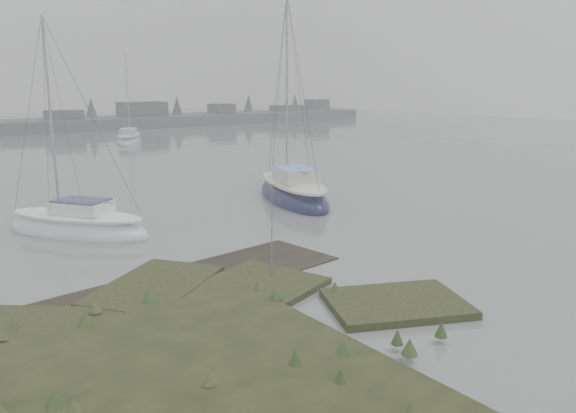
# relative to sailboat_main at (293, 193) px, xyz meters

# --- Properties ---
(ground) EXTENTS (160.00, 160.00, 0.00)m
(ground) POSITION_rel_sailboat_main_xyz_m (-6.82, 18.02, -0.33)
(ground) COLOR slate
(ground) RESTS_ON ground
(far_shoreline) EXTENTS (60.00, 8.00, 4.15)m
(far_shoreline) POSITION_rel_sailboat_main_xyz_m (20.03, 49.91, 0.52)
(far_shoreline) COLOR #4C4F51
(far_shoreline) RESTS_ON ground
(sailboat_main) EXTENTS (4.86, 8.01, 10.74)m
(sailboat_main) POSITION_rel_sailboat_main_xyz_m (0.00, 0.00, 0.00)
(sailboat_main) COLOR #12133A
(sailboat_main) RESTS_ON ground
(sailboat_white) EXTENTS (5.21, 6.31, 8.80)m
(sailboat_white) POSITION_rel_sailboat_main_xyz_m (-10.60, 0.03, -0.06)
(sailboat_white) COLOR white
(sailboat_white) RESTS_ON ground
(sailboat_far_b) EXTENTS (5.13, 6.80, 9.30)m
(sailboat_far_b) POSITION_rel_sailboat_main_xyz_m (4.01, 31.04, -0.04)
(sailboat_far_b) COLOR silver
(sailboat_far_b) RESTS_ON ground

